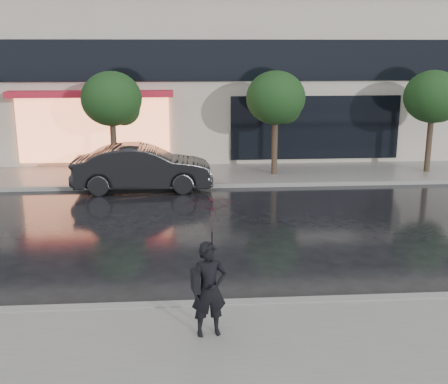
{
  "coord_description": "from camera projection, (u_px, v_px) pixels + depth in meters",
  "views": [
    {
      "loc": [
        -0.44,
        -10.72,
        4.81
      ],
      "look_at": [
        0.53,
        2.42,
        1.4
      ],
      "focal_mm": 45.0,
      "sensor_mm": 36.0,
      "label": 1
    }
  ],
  "objects": [
    {
      "name": "ground",
      "position": [
        207.0,
        287.0,
        11.58
      ],
      "size": [
        120.0,
        120.0,
        0.0
      ],
      "primitive_type": "plane",
      "color": "black",
      "rests_on": "ground"
    },
    {
      "name": "sidewalk_near",
      "position": [
        217.0,
        373.0,
        8.43
      ],
      "size": [
        60.0,
        4.5,
        0.12
      ],
      "primitive_type": "cube",
      "color": "slate",
      "rests_on": "ground"
    },
    {
      "name": "sidewalk_far",
      "position": [
        195.0,
        175.0,
        21.46
      ],
      "size": [
        60.0,
        3.5,
        0.12
      ],
      "primitive_type": "cube",
      "color": "slate",
      "rests_on": "ground"
    },
    {
      "name": "curb_near",
      "position": [
        209.0,
        306.0,
        10.6
      ],
      "size": [
        60.0,
        0.25,
        0.14
      ],
      "primitive_type": "cube",
      "color": "gray",
      "rests_on": "ground"
    },
    {
      "name": "curb_far",
      "position": [
        196.0,
        186.0,
        19.77
      ],
      "size": [
        60.0,
        0.25,
        0.14
      ],
      "primitive_type": "cube",
      "color": "gray",
      "rests_on": "ground"
    },
    {
      "name": "tree_mid_west",
      "position": [
        113.0,
        101.0,
        20.33
      ],
      "size": [
        2.2,
        2.2,
        3.99
      ],
      "color": "#33261C",
      "rests_on": "ground"
    },
    {
      "name": "tree_mid_east",
      "position": [
        277.0,
        100.0,
        20.75
      ],
      "size": [
        2.2,
        2.2,
        3.99
      ],
      "color": "#33261C",
      "rests_on": "ground"
    },
    {
      "name": "tree_far_east",
      "position": [
        434.0,
        99.0,
        21.18
      ],
      "size": [
        2.2,
        2.2,
        3.99
      ],
      "color": "#33261C",
      "rests_on": "ground"
    },
    {
      "name": "parked_car",
      "position": [
        143.0,
        168.0,
        19.27
      ],
      "size": [
        4.79,
        1.74,
        1.57
      ],
      "primitive_type": "imported",
      "rotation": [
        0.0,
        0.0,
        1.59
      ],
      "color": "black",
      "rests_on": "ground"
    },
    {
      "name": "pedestrian_with_umbrella",
      "position": [
        211.0,
        243.0,
        9.06
      ],
      "size": [
        1.18,
        1.2,
        2.39
      ],
      "rotation": [
        0.0,
        0.0,
        0.18
      ],
      "color": "black",
      "rests_on": "sidewalk_near"
    }
  ]
}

